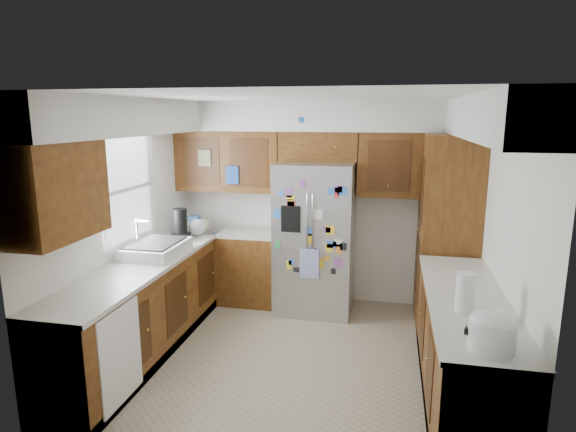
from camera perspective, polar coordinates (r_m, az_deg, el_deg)
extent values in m
plane|color=tan|center=(4.99, 0.88, -16.13)|extent=(3.60, 3.60, 0.00)
cube|color=white|center=(6.08, 3.84, 1.52)|extent=(3.60, 0.04, 2.50)
cube|color=white|center=(5.18, -18.99, -0.94)|extent=(0.04, 3.20, 2.50)
cube|color=white|center=(4.56, 23.76, -3.02)|extent=(0.04, 3.20, 2.50)
cube|color=white|center=(3.05, -4.96, -9.16)|extent=(3.60, 0.04, 2.50)
cube|color=white|center=(4.41, 0.99, 14.06)|extent=(3.60, 3.20, 0.02)
cube|color=silver|center=(5.79, 3.72, 11.70)|extent=(3.60, 0.38, 0.35)
cube|color=silver|center=(4.97, -17.93, 11.12)|extent=(0.38, 3.20, 0.35)
cube|color=silver|center=(4.39, 22.48, 10.77)|extent=(0.38, 3.20, 0.35)
cube|color=#49230E|center=(6.11, -6.98, 6.48)|extent=(1.33, 0.34, 0.75)
cube|color=#49230E|center=(5.79, 14.92, 5.86)|extent=(1.33, 0.34, 0.75)
cube|color=#49230E|center=(4.06, -25.71, 2.67)|extent=(0.34, 0.85, 0.75)
cube|color=white|center=(5.20, -18.58, 3.06)|extent=(0.02, 0.90, 1.05)
cube|color=white|center=(5.18, -18.22, 3.05)|extent=(0.01, 1.02, 1.15)
cube|color=#1C45A3|center=(5.91, -6.63, 4.85)|extent=(0.16, 0.02, 0.22)
cube|color=#C1B894|center=(6.01, -9.86, 6.78)|extent=(0.16, 0.02, 0.20)
cube|color=#49230E|center=(5.03, -17.15, -10.90)|extent=(0.60, 2.60, 0.88)
cube|color=#49230E|center=(6.17, -4.32, -6.11)|extent=(0.75, 0.60, 0.88)
cube|color=beige|center=(4.87, -17.48, -5.90)|extent=(0.63, 2.60, 0.04)
cube|color=beige|center=(6.04, -4.39, -1.96)|extent=(0.75, 0.60, 0.04)
cube|color=black|center=(5.19, -16.87, -14.88)|extent=(0.60, 2.60, 0.10)
cube|color=white|center=(4.22, -19.16, -15.36)|extent=(0.01, 0.58, 0.80)
cube|color=#49230E|center=(4.34, 20.10, -14.89)|extent=(0.60, 2.25, 0.88)
cube|color=beige|center=(4.16, 20.55, -9.21)|extent=(0.63, 2.25, 0.04)
cube|color=black|center=(4.53, 19.72, -19.32)|extent=(0.60, 2.25, 0.10)
cube|color=#49230E|center=(5.65, 18.36, -1.68)|extent=(0.60, 0.90, 2.15)
cube|color=gray|center=(5.77, 3.23, -2.60)|extent=(0.90, 0.75, 1.80)
cylinder|color=silver|center=(5.37, 2.29, -2.05)|extent=(0.02, 0.02, 0.90)
cylinder|color=silver|center=(5.36, 2.92, -2.08)|extent=(0.02, 0.02, 0.90)
cube|color=black|center=(5.38, 0.33, -0.38)|extent=(0.22, 0.01, 0.30)
cube|color=silver|center=(5.44, 2.54, -5.68)|extent=(0.22, 0.01, 0.34)
cube|color=orange|center=(5.37, 6.06, -3.92)|extent=(0.08, 0.00, 0.11)
cube|color=blue|center=(5.35, -0.82, 2.73)|extent=(0.06, 0.00, 0.06)
cube|color=red|center=(5.24, 5.81, 2.72)|extent=(0.05, 0.00, 0.12)
cube|color=red|center=(5.34, 0.38, 1.35)|extent=(0.09, 0.00, 0.08)
cube|color=yellow|center=(5.52, 0.14, -5.84)|extent=(0.06, 0.00, 0.11)
cube|color=#8C4C99|center=(5.42, 2.88, -4.08)|extent=(0.10, 0.00, 0.06)
cube|color=#8C4C99|center=(5.23, 6.02, 3.20)|extent=(0.08, 0.00, 0.08)
cube|color=blue|center=(5.47, 2.04, -5.36)|extent=(0.11, 0.00, 0.05)
cube|color=orange|center=(5.34, 0.34, 1.43)|extent=(0.08, 0.00, 0.11)
cube|color=#8C4C99|center=(5.28, 1.74, 3.82)|extent=(0.07, 0.00, 0.09)
cube|color=black|center=(5.52, 1.13, -6.41)|extent=(0.09, 0.00, 0.06)
cube|color=white|center=(5.36, 5.89, -3.21)|extent=(0.10, 0.00, 0.08)
cube|color=blue|center=(5.25, 5.13, 2.91)|extent=(0.08, 0.00, 0.08)
cube|color=blue|center=(5.23, 6.44, 2.95)|extent=(0.10, 0.00, 0.10)
cube|color=#8C4C99|center=(5.42, 5.96, -5.52)|extent=(0.10, 0.00, 0.09)
cube|color=yellow|center=(5.39, 2.66, -2.72)|extent=(0.05, 0.00, 0.11)
cube|color=yellow|center=(5.33, 5.03, -1.69)|extent=(0.10, 0.00, 0.10)
cube|color=blue|center=(5.37, 5.17, -3.39)|extent=(0.11, 0.00, 0.08)
cube|color=orange|center=(5.42, 4.61, -5.03)|extent=(0.08, 0.00, 0.06)
cube|color=black|center=(5.46, 5.38, -6.54)|extent=(0.05, 0.00, 0.07)
cube|color=yellow|center=(5.38, 4.93, -3.79)|extent=(0.08, 0.00, 0.10)
cube|color=#8C4C99|center=(5.33, 0.12, 2.79)|extent=(0.07, 0.00, 0.11)
cube|color=blue|center=(5.40, -1.30, 0.26)|extent=(0.08, 0.00, 0.11)
cube|color=black|center=(5.36, 6.56, -3.65)|extent=(0.07, 0.00, 0.08)
cube|color=green|center=(5.48, -1.25, -3.42)|extent=(0.05, 0.00, 0.09)
cube|color=#8C4C99|center=(5.33, 4.62, -1.66)|extent=(0.09, 0.00, 0.06)
cube|color=blue|center=(5.50, 0.41, -5.51)|extent=(0.07, 0.00, 0.06)
cube|color=yellow|center=(5.33, 0.29, 2.18)|extent=(0.09, 0.00, 0.05)
cube|color=blue|center=(5.37, 2.49, -1.82)|extent=(0.08, 0.00, 0.10)
cube|color=white|center=(5.31, 3.58, 0.18)|extent=(0.09, 0.00, 0.11)
cube|color=yellow|center=(5.45, 3.97, -5.68)|extent=(0.05, 0.00, 0.11)
cube|color=#49230E|center=(5.82, 3.70, 8.25)|extent=(0.96, 0.34, 0.35)
sphere|color=#255A9A|center=(5.76, 1.82, 11.34)|extent=(0.28, 0.28, 0.28)
cylinder|color=black|center=(5.78, 5.95, 10.68)|extent=(0.27, 0.27, 0.15)
ellipsoid|color=#333338|center=(5.78, 5.97, 11.43)|extent=(0.25, 0.25, 0.11)
cube|color=white|center=(5.19, -15.38, -3.78)|extent=(0.52, 0.70, 0.12)
cube|color=black|center=(5.17, -15.42, -3.08)|extent=(0.44, 0.60, 0.02)
cylinder|color=silver|center=(5.24, -17.42, -1.93)|extent=(0.02, 0.02, 0.30)
cylinder|color=silver|center=(5.18, -16.93, -0.57)|extent=(0.16, 0.02, 0.02)
cube|color=yellow|center=(4.90, -14.56, -5.13)|extent=(0.10, 0.18, 0.04)
cube|color=black|center=(5.66, -12.56, -2.44)|extent=(0.18, 0.14, 0.10)
cylinder|color=black|center=(5.61, -12.65, -0.56)|extent=(0.16, 0.16, 0.28)
cylinder|color=gray|center=(5.83, -12.27, -1.49)|extent=(0.14, 0.14, 0.20)
sphere|color=white|center=(5.87, -10.72, -1.33)|extent=(0.20, 0.20, 0.20)
cube|color=#3F72B2|center=(6.15, -11.05, -0.84)|extent=(0.14, 0.10, 0.18)
cube|color=#BFB28C|center=(6.13, -9.76, -1.03)|extent=(0.10, 0.08, 0.14)
cylinder|color=white|center=(5.46, -13.32, -2.94)|extent=(0.08, 0.08, 0.11)
cylinder|color=silver|center=(3.29, 22.97, -12.90)|extent=(0.29, 0.29, 0.19)
ellipsoid|color=silver|center=(3.25, 23.11, -11.36)|extent=(0.28, 0.28, 0.12)
cube|color=black|center=(3.26, 20.63, -12.59)|extent=(0.04, 0.06, 0.04)
cylinder|color=white|center=(3.79, 20.23, -8.52)|extent=(0.13, 0.13, 0.30)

